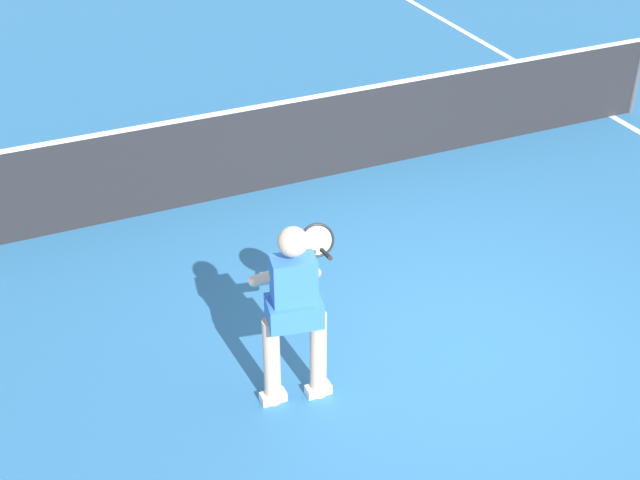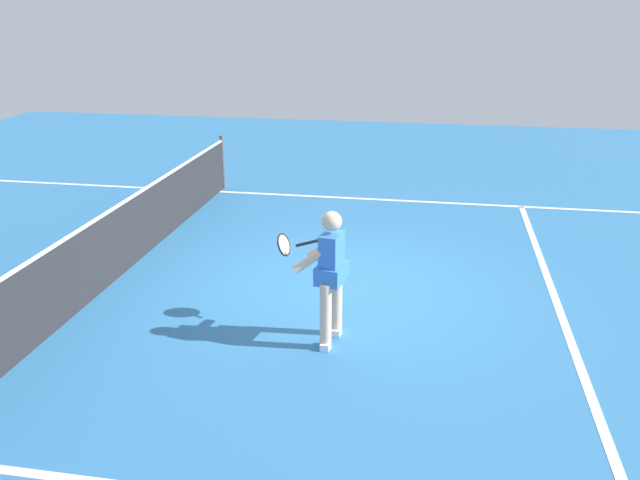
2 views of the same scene
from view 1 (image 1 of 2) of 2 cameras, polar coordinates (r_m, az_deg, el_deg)
ground_plane at (r=7.54m, az=9.47°, el=-6.83°), size 25.90×25.90×0.00m
court_net at (r=9.68m, az=-0.52°, el=6.66°), size 9.13×0.08×1.09m
tennis_player at (r=6.45m, az=-1.67°, el=-4.42°), size 0.89×0.90×1.55m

